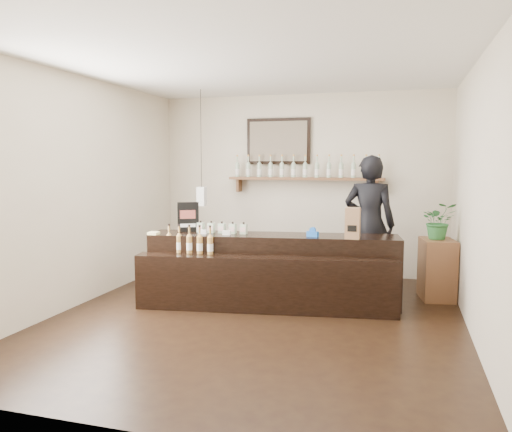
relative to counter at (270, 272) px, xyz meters
The scene contains 10 objects.
ground 0.71m from the counter, 91.26° to the right, with size 5.00×5.00×0.00m, color black.
room_shell 1.43m from the counter, 91.26° to the right, with size 5.00×5.00×5.00m.
back_wall_decor 2.24m from the counter, 95.00° to the left, with size 2.66×0.96×1.69m.
counter is the anchor object (origin of this frame).
promo_sign 1.29m from the counter, behind, with size 0.25×0.14×0.38m.
paper_bag 1.17m from the counter, ahead, with size 0.17×0.13×0.37m.
tape_dispenser 0.72m from the counter, ahead, with size 0.15×0.09×0.12m.
side_cabinet 2.17m from the counter, 23.38° to the left, with size 0.47×0.59×0.78m.
potted_plant 2.25m from the counter, 23.38° to the left, with size 0.42×0.37×0.47m, color #29672E.
shopkeeper 1.61m from the counter, 40.67° to the left, with size 0.76×0.50×2.09m, color black.
Camera 1 is at (1.53, -5.23, 1.75)m, focal length 35.00 mm.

